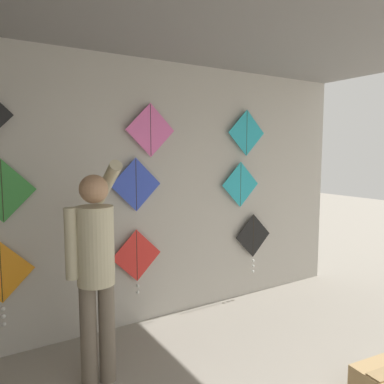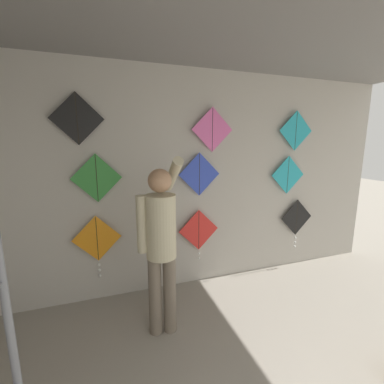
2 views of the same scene
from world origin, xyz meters
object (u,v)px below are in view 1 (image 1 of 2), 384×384
at_px(shopkeeper, 95,260).
at_px(kite_8, 247,133).
at_px(kite_3, 2,191).
at_px(kite_7, 151,130).
at_px(kite_0, 1,277).
at_px(kite_2, 253,239).
at_px(kite_4, 136,185).
at_px(kite_1, 137,258).
at_px(kite_5, 240,185).

height_order(shopkeeper, kite_8, kite_8).
bearing_deg(kite_3, kite_7, 0.00).
xyz_separation_m(kite_0, kite_2, (2.87, 0.00, -0.02)).
bearing_deg(kite_3, kite_4, 0.00).
xyz_separation_m(kite_1, kite_3, (-1.23, 0.00, 0.78)).
bearing_deg(kite_5, kite_1, -179.97).
relative_size(kite_1, kite_7, 1.25).
bearing_deg(kite_7, kite_1, -179.78).
height_order(shopkeeper, kite_7, kite_7).
bearing_deg(shopkeeper, kite_0, 136.83).
distance_m(kite_0, kite_8, 3.03).
distance_m(kite_1, kite_2, 1.59).
bearing_deg(kite_0, shopkeeper, -50.73).
bearing_deg(kite_5, shopkeeper, -160.01).
distance_m(kite_0, kite_4, 1.48).
xyz_separation_m(kite_0, kite_3, (0.04, 0.00, 0.75)).
xyz_separation_m(kite_3, kite_4, (1.23, 0.00, -0.01)).
height_order(kite_5, kite_8, kite_8).
bearing_deg(kite_7, kite_3, 180.00).
bearing_deg(kite_4, kite_8, 0.00).
height_order(kite_3, kite_7, kite_7).
xyz_separation_m(kite_3, kite_5, (2.61, 0.00, -0.07)).
xyz_separation_m(kite_2, kite_5, (-0.22, 0.00, 0.70)).
xyz_separation_m(kite_2, kite_7, (-1.42, 0.00, 1.32)).
xyz_separation_m(shopkeeper, kite_3, (-0.56, 0.74, 0.51)).
distance_m(kite_1, kite_4, 0.77).
relative_size(kite_5, kite_7, 1.00).
xyz_separation_m(shopkeeper, kite_1, (0.66, 0.74, -0.27)).
distance_m(shopkeeper, kite_3, 1.06).
bearing_deg(kite_8, kite_7, 180.00).
height_order(kite_0, kite_5, kite_5).
xyz_separation_m(kite_0, kite_7, (1.45, 0.00, 1.30)).
height_order(kite_2, kite_8, kite_8).
relative_size(kite_2, kite_7, 1.38).
relative_size(shopkeeper, kite_3, 3.22).
relative_size(kite_2, kite_3, 1.38).
bearing_deg(shopkeeper, kite_8, 26.82).
relative_size(shopkeeper, kite_4, 3.22).
xyz_separation_m(kite_2, kite_8, (-0.13, 0.00, 1.33)).
bearing_deg(shopkeeper, kite_5, 27.55).
relative_size(kite_1, kite_5, 1.25).
bearing_deg(kite_7, kite_5, 0.00).
height_order(kite_2, kite_3, kite_3).
height_order(kite_1, kite_2, kite_2).
relative_size(shopkeeper, kite_2, 2.34).
bearing_deg(kite_8, kite_5, 180.00).
xyz_separation_m(kite_0, kite_5, (2.65, 0.00, 0.68)).
bearing_deg(kite_2, shopkeeper, -161.82).
bearing_deg(kite_7, kite_2, -0.04).
height_order(kite_2, kite_7, kite_7).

